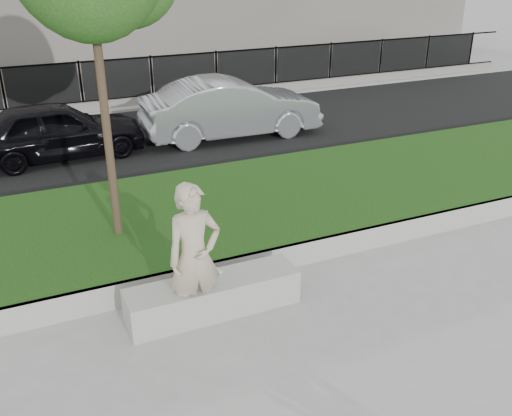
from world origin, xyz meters
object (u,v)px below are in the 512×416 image
car_silver (231,108)px  man (194,257)px  book (213,272)px  car_dark (56,130)px  stone_bench (213,296)px

car_silver → man: bearing=156.7°
book → car_silver: 7.92m
car_dark → car_silver: bearing=-94.8°
stone_bench → man: 0.84m
man → stone_bench: bearing=22.1°
man → book: bearing=37.4°
car_silver → stone_bench: bearing=158.1°
stone_bench → car_dark: (-1.18, 7.51, 0.49)m
car_dark → car_silver: 4.45m
stone_bench → book: (0.08, 0.19, 0.26)m
stone_bench → car_silver: (3.27, 7.44, 0.57)m
stone_bench → car_dark: car_dark is taller
stone_bench → man: size_ratio=1.20×
man → car_silver: bearing=59.8°
man → car_dark: man is taller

